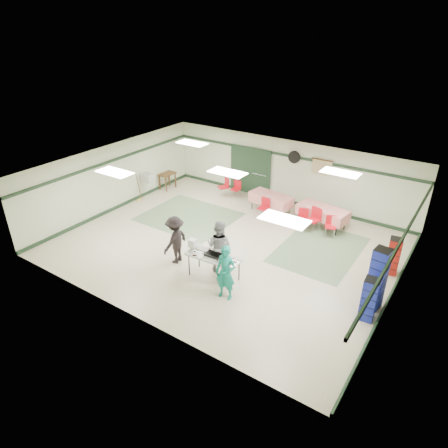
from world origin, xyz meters
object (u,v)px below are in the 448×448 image
Objects in this scene: volunteer_dark at (175,240)px; chair_b at (303,217)px; chair_loose_b at (225,185)px; chair_loose_a at (236,187)px; serving_table at (214,258)px; volunteer_grey at (219,246)px; dining_table_b at (271,199)px; chair_a at (315,217)px; chair_d at (264,206)px; crate_stack_red at (393,256)px; office_printer at (148,178)px; printer_table at (167,176)px; broom at (139,186)px; crate_stack_blue_b at (369,299)px; dining_table_a at (323,212)px; crate_stack_blue_a at (377,279)px; chair_c at (331,224)px; volunteer_teal at (226,273)px.

chair_b is at bearing 149.44° from volunteer_dark.
chair_loose_a is at bearing 57.18° from chair_loose_b.
serving_table is 6.19m from chair_loose_a.
volunteer_grey is 4.68m from dining_table_b.
chair_b is at bearing -164.30° from chair_a.
chair_a reaches higher than chair_loose_b.
chair_b is 1.63m from chair_d.
chair_d reaches higher than chair_loose_a.
crate_stack_red is 10.31m from office_printer.
printer_table is (-10.30, 1.36, 0.02)m from crate_stack_red.
volunteer_grey is 2.09× the size of chair_d.
broom is at bearing -124.38° from volunteer_dark.
chair_d is 6.39m from crate_stack_blue_b.
chair_loose_b is 0.67× the size of broom.
dining_table_a is 5.27m from crate_stack_blue_b.
chair_loose_b is (-4.53, 0.83, -0.04)m from chair_a.
crate_stack_blue_a is 0.65m from crate_stack_blue_b.
volunteer_dark is 6.07m from crate_stack_blue_a.
chair_c is 2.72m from crate_stack_red.
serving_table is at bearing 97.25° from volunteer_grey.
office_printer is at bearing -157.71° from chair_a.
volunteer_teal is at bearing -71.81° from chair_d.
chair_loose_b is at bearing 117.68° from serving_table.
volunteer_grey is 1.06× the size of volunteer_dark.
crate_stack_blue_a is 1.48× the size of crate_stack_blue_b.
crate_stack_red is at bearing 18.75° from chair_loose_b.
crate_stack_blue_b reaches higher than dining_table_b.
volunteer_teal is 1.33× the size of crate_stack_blue_b.
crate_stack_blue_a is at bearing -30.85° from chair_d.
office_printer is (-5.90, 3.40, 0.21)m from serving_table.
office_printer is at bearing 171.85° from chair_b.
volunteer_dark is 5.98m from crate_stack_blue_b.
crate_stack_blue_a reaches higher than volunteer_grey.
broom is (-7.31, -1.62, 0.11)m from chair_a.
volunteer_teal reaches higher than chair_loose_a.
chair_a is 1.20× the size of chair_b.
volunteer_grey is 2.19× the size of chair_b.
volunteer_dark reaches higher than chair_loose_a.
dining_table_b is 2.18m from chair_a.
dining_table_b is at bearing -11.59° from chair_loose_a.
crate_stack_red is 2.69× the size of office_printer.
volunteer_grey is 0.85× the size of dining_table_a.
chair_c is 7.96m from office_printer.
chair_c is 1.01× the size of printer_table.
dining_table_b is 0.58m from chair_d.
chair_b is at bearing -123.93° from dining_table_a.
crate_stack_red reaches higher than dining_table_b.
chair_d is 0.45× the size of crate_stack_blue_a.
crate_stack_blue_a reaches higher than chair_loose_a.
chair_b is 6.79m from printer_table.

